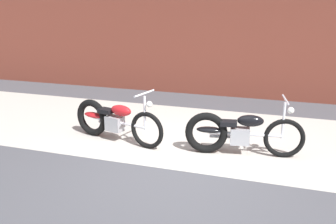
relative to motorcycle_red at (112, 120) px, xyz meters
name	(u,v)px	position (x,y,z in m)	size (l,w,h in m)	color
ground_plane	(179,171)	(1.59, -0.90, -0.40)	(80.00, 80.00, 0.00)	#47474C
sidewalk_slab	(203,134)	(1.59, 0.85, -0.40)	(36.00, 3.50, 0.01)	#B2ADA3
motorcycle_red	(112,120)	(0.00, 0.00, 0.00)	(1.98, 0.73, 1.03)	black
motorcycle_black	(235,133)	(2.32, 0.02, 0.00)	(2.00, 0.61, 1.03)	black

